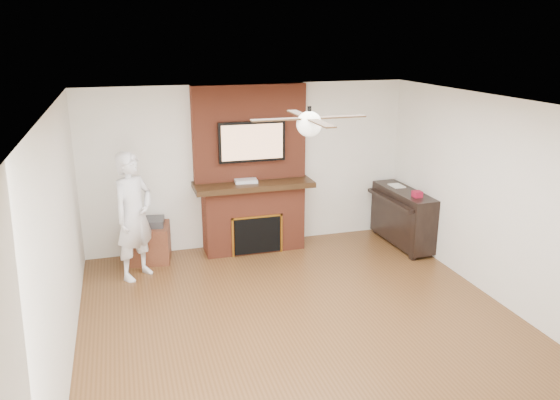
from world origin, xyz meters
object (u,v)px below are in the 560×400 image
object	(u,v)px
fireplace	(252,186)
side_table	(150,241)
piano	(403,216)
person	(134,216)

from	to	relation	value
fireplace	side_table	xyz separation A→B (m)	(-1.56, -0.07, -0.70)
side_table	piano	bearing A→B (deg)	1.65
side_table	fireplace	bearing A→B (deg)	11.25
person	side_table	xyz separation A→B (m)	(0.21, 0.53, -0.58)
fireplace	piano	distance (m)	2.41
person	side_table	world-z (taller)	person
person	piano	world-z (taller)	person
piano	side_table	bearing A→B (deg)	170.72
side_table	piano	xyz separation A→B (m)	(3.84, -0.48, 0.18)
fireplace	piano	bearing A→B (deg)	-13.49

